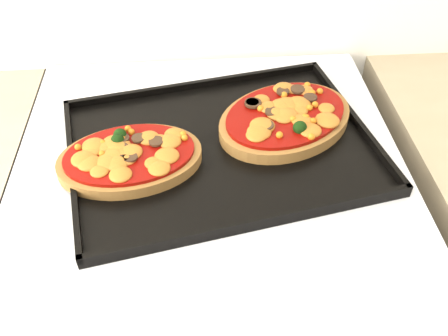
{
  "coord_description": "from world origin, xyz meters",
  "views": [
    {
      "loc": [
        -0.05,
        1.15,
        1.42
      ],
      "look_at": [
        -0.01,
        1.68,
        0.92
      ],
      "focal_mm": 40.0,
      "sensor_mm": 36.0,
      "label": 1
    }
  ],
  "objects_px": {
    "pizza_left": "(130,157)",
    "stove": "(213,319)",
    "baking_tray": "(222,145)",
    "pizza_right": "(285,117)"
  },
  "relations": [
    {
      "from": "pizza_left",
      "to": "stove",
      "type": "bearing_deg",
      "value": 3.35
    },
    {
      "from": "stove",
      "to": "pizza_left",
      "type": "relative_size",
      "value": 4.34
    },
    {
      "from": "stove",
      "to": "baking_tray",
      "type": "relative_size",
      "value": 2.01
    },
    {
      "from": "stove",
      "to": "pizza_left",
      "type": "xyz_separation_m",
      "value": [
        -0.11,
        -0.01,
        0.48
      ]
    },
    {
      "from": "baking_tray",
      "to": "pizza_right",
      "type": "height_order",
      "value": "pizza_right"
    },
    {
      "from": "stove",
      "to": "baking_tray",
      "type": "height_order",
      "value": "baking_tray"
    },
    {
      "from": "baking_tray",
      "to": "pizza_left",
      "type": "height_order",
      "value": "pizza_left"
    },
    {
      "from": "baking_tray",
      "to": "stove",
      "type": "bearing_deg",
      "value": -140.63
    },
    {
      "from": "pizza_left",
      "to": "pizza_right",
      "type": "bearing_deg",
      "value": 17.12
    },
    {
      "from": "baking_tray",
      "to": "pizza_left",
      "type": "distance_m",
      "value": 0.14
    }
  ]
}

